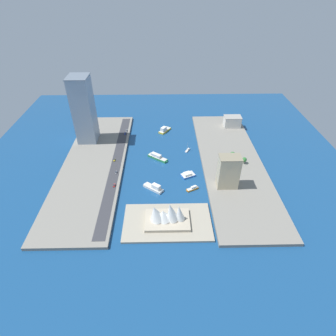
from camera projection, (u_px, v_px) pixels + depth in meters
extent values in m
plane|color=navy|center=(163.00, 164.00, 321.48)|extent=(440.00, 440.00, 0.00)
cube|color=gray|center=(231.00, 162.00, 321.82)|extent=(70.00, 240.00, 3.24)
cube|color=gray|center=(94.00, 164.00, 319.23)|extent=(70.00, 240.00, 3.24)
cube|color=#A89E89|center=(167.00, 222.00, 247.07)|extent=(78.97, 45.52, 2.00)
cube|color=#38383D|center=(116.00, 162.00, 318.65)|extent=(11.24, 228.00, 0.15)
cube|color=silver|center=(153.00, 188.00, 284.60)|extent=(21.62, 18.51, 2.70)
cone|color=silver|center=(145.00, 184.00, 290.08)|extent=(3.40, 3.40, 2.43)
cube|color=white|center=(156.00, 187.00, 280.51)|extent=(9.98, 9.08, 4.87)
cube|color=beige|center=(153.00, 187.00, 283.77)|extent=(20.76, 17.77, 0.10)
cube|color=#2D8C4C|center=(158.00, 158.00, 329.59)|extent=(24.42, 20.35, 2.88)
cone|color=#2D8C4C|center=(167.00, 162.00, 323.17)|extent=(3.63, 3.63, 2.59)
cube|color=white|center=(156.00, 155.00, 328.66)|extent=(13.21, 11.47, 3.49)
cube|color=beige|center=(158.00, 157.00, 328.71)|extent=(23.44, 19.53, 0.10)
cube|color=yellow|center=(165.00, 130.00, 386.05)|extent=(18.06, 21.28, 2.18)
cone|color=yellow|center=(169.00, 127.00, 393.34)|extent=(2.73, 2.73, 1.96)
cube|color=white|center=(164.00, 129.00, 381.71)|extent=(9.18, 10.08, 5.21)
cube|color=beige|center=(165.00, 130.00, 385.38)|extent=(17.33, 20.43, 0.10)
cube|color=orange|center=(192.00, 189.00, 284.15)|extent=(13.06, 9.25, 1.89)
cone|color=orange|center=(187.00, 191.00, 281.53)|extent=(2.29, 2.29, 1.70)
cube|color=white|center=(194.00, 187.00, 283.58)|extent=(6.51, 4.90, 2.05)
cube|color=beige|center=(192.00, 188.00, 283.57)|extent=(12.54, 8.88, 0.10)
cube|color=white|center=(188.00, 150.00, 344.74)|extent=(7.44, 10.07, 1.33)
cone|color=white|center=(186.00, 152.00, 340.96)|extent=(1.64, 1.64, 1.20)
cube|color=white|center=(188.00, 149.00, 345.05)|extent=(4.01, 5.00, 0.98)
cube|color=beige|center=(188.00, 150.00, 344.31)|extent=(7.14, 9.67, 0.10)
cylinder|color=silver|center=(188.00, 146.00, 340.55)|extent=(0.24, 0.24, 11.64)
cube|color=blue|center=(188.00, 175.00, 303.17)|extent=(17.36, 14.72, 1.91)
cone|color=blue|center=(194.00, 173.00, 305.93)|extent=(2.28, 2.28, 1.72)
cube|color=white|center=(187.00, 174.00, 301.54)|extent=(9.88, 9.09, 2.35)
cube|color=beige|center=(188.00, 174.00, 302.58)|extent=(16.67, 14.14, 0.10)
cube|color=silver|center=(232.00, 122.00, 387.49)|extent=(22.92, 14.68, 14.25)
cube|color=#9D9992|center=(233.00, 117.00, 383.04)|extent=(23.84, 15.27, 0.80)
cube|color=#8C9EB2|center=(84.00, 110.00, 337.79)|extent=(23.43, 27.49, 82.24)
cube|color=slate|center=(77.00, 77.00, 313.25)|extent=(24.36, 28.59, 0.80)
cube|color=#C6B793|center=(228.00, 172.00, 274.90)|extent=(20.93, 14.08, 34.92)
cube|color=gray|center=(231.00, 157.00, 264.35)|extent=(21.77, 14.64, 0.80)
cylinder|color=black|center=(116.00, 172.00, 303.50)|extent=(0.28, 0.65, 0.64)
cylinder|color=black|center=(117.00, 172.00, 303.46)|extent=(0.28, 0.65, 0.64)
cylinder|color=black|center=(115.00, 173.00, 301.02)|extent=(0.28, 0.65, 0.64)
cylinder|color=black|center=(117.00, 173.00, 300.99)|extent=(0.28, 0.65, 0.64)
cube|color=#B7B7BC|center=(116.00, 172.00, 302.08)|extent=(1.97, 4.46, 0.74)
cube|color=#262D38|center=(116.00, 172.00, 301.52)|extent=(1.66, 2.53, 0.59)
cylinder|color=black|center=(125.00, 133.00, 374.65)|extent=(0.26, 0.64, 0.64)
cylinder|color=black|center=(126.00, 133.00, 374.70)|extent=(0.26, 0.64, 0.64)
cylinder|color=black|center=(124.00, 134.00, 371.81)|extent=(0.26, 0.64, 0.64)
cylinder|color=black|center=(126.00, 134.00, 371.86)|extent=(0.26, 0.64, 0.64)
cube|color=blue|center=(125.00, 133.00, 373.07)|extent=(1.95, 5.06, 0.82)
cube|color=#262D38|center=(125.00, 133.00, 372.47)|extent=(1.69, 2.84, 0.51)
cylinder|color=black|center=(115.00, 161.00, 320.29)|extent=(0.27, 0.65, 0.64)
cylinder|color=black|center=(114.00, 161.00, 320.23)|extent=(0.27, 0.65, 0.64)
cylinder|color=black|center=(115.00, 159.00, 322.94)|extent=(0.27, 0.65, 0.64)
cylinder|color=black|center=(114.00, 159.00, 322.88)|extent=(0.27, 0.65, 0.64)
cube|color=yellow|center=(114.00, 160.00, 321.38)|extent=(1.90, 4.74, 0.90)
cube|color=#262D38|center=(114.00, 159.00, 321.15)|extent=(1.63, 2.67, 0.51)
cylinder|color=black|center=(126.00, 130.00, 381.10)|extent=(0.28, 0.65, 0.64)
cylinder|color=black|center=(127.00, 130.00, 381.06)|extent=(0.28, 0.65, 0.64)
cylinder|color=black|center=(126.00, 131.00, 378.20)|extent=(0.28, 0.65, 0.64)
cylinder|color=black|center=(127.00, 131.00, 378.16)|extent=(0.28, 0.65, 0.64)
cube|color=white|center=(126.00, 131.00, 379.44)|extent=(2.21, 5.22, 0.86)
cube|color=#262D38|center=(126.00, 130.00, 378.81)|extent=(1.87, 2.95, 0.54)
cylinder|color=black|center=(114.00, 185.00, 285.41)|extent=(0.25, 0.64, 0.64)
cylinder|color=black|center=(115.00, 185.00, 285.44)|extent=(0.25, 0.64, 0.64)
cylinder|color=black|center=(113.00, 187.00, 282.73)|extent=(0.25, 0.64, 0.64)
cylinder|color=black|center=(115.00, 187.00, 282.75)|extent=(0.25, 0.64, 0.64)
cube|color=red|center=(114.00, 185.00, 283.89)|extent=(1.89, 4.76, 0.86)
cube|color=#262D38|center=(114.00, 185.00, 283.30)|extent=(1.66, 2.67, 0.47)
cylinder|color=black|center=(125.00, 147.00, 341.51)|extent=(0.18, 0.18, 5.50)
cube|color=black|center=(125.00, 145.00, 339.59)|extent=(0.36, 0.36, 1.00)
sphere|color=red|center=(125.00, 144.00, 339.38)|extent=(0.24, 0.24, 0.24)
sphere|color=yellow|center=(125.00, 145.00, 339.59)|extent=(0.24, 0.24, 0.24)
sphere|color=green|center=(125.00, 145.00, 339.79)|extent=(0.24, 0.24, 0.24)
cube|color=#BCAD93|center=(167.00, 220.00, 245.59)|extent=(39.94, 26.39, 3.00)
cone|color=white|center=(180.00, 213.00, 240.23)|extent=(9.95, 8.25, 16.53)
cone|color=white|center=(171.00, 212.00, 239.40)|extent=(14.23, 11.37, 19.77)
cone|color=white|center=(163.00, 215.00, 241.65)|extent=(14.28, 12.93, 11.93)
cone|color=white|center=(156.00, 213.00, 240.12)|extent=(15.66, 13.01, 17.19)
cylinder|color=brown|center=(232.00, 158.00, 323.50)|extent=(0.50, 0.50, 3.62)
sphere|color=#2D7233|center=(233.00, 155.00, 320.84)|extent=(6.72, 6.72, 6.72)
cylinder|color=brown|center=(244.00, 162.00, 316.71)|extent=(0.50, 0.50, 2.82)
sphere|color=#2D7233|center=(244.00, 160.00, 314.57)|extent=(5.54, 5.54, 5.54)
cylinder|color=brown|center=(234.00, 165.00, 311.30)|extent=(0.50, 0.50, 3.15)
sphere|color=#2D7233|center=(235.00, 162.00, 308.82)|extent=(6.57, 6.57, 6.57)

